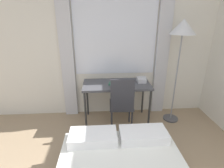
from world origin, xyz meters
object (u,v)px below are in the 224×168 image
at_px(desk_chair, 122,102).
at_px(book, 116,84).
at_px(telephone, 141,80).
at_px(standing_lamp, 182,33).
at_px(desk, 117,87).

relative_size(desk_chair, book, 3.38).
distance_m(desk_chair, telephone, 0.60).
height_order(desk_chair, telephone, desk_chair).
distance_m(telephone, book, 0.47).
bearing_deg(standing_lamp, book, 179.73).
xyz_separation_m(desk_chair, standing_lamp, (1.01, 0.28, 1.08)).
bearing_deg(book, standing_lamp, -0.27).
xyz_separation_m(desk, standing_lamp, (1.07, -0.04, 0.93)).
bearing_deg(desk_chair, book, 106.14).
xyz_separation_m(desk_chair, book, (-0.07, 0.28, 0.23)).
height_order(desk, book, book).
bearing_deg(desk, book, -105.01).
distance_m(desk_chair, book, 0.37).
height_order(desk_chair, standing_lamp, standing_lamp).
distance_m(desk, desk_chair, 0.35).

